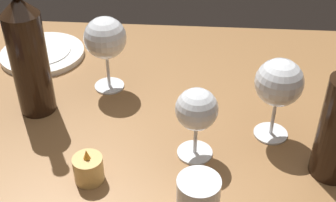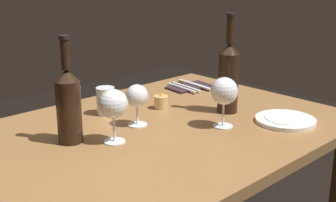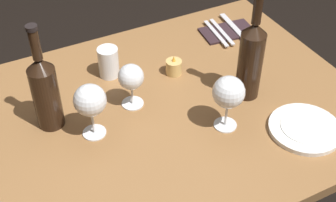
{
  "view_description": "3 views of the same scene",
  "coord_description": "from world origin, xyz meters",
  "px_view_note": "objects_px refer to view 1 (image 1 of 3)",
  "views": [
    {
      "loc": [
        -0.01,
        0.7,
        1.32
      ],
      "look_at": [
        0.03,
        0.05,
        0.84
      ],
      "focal_mm": 49.46,
      "sensor_mm": 36.0,
      "label": 1
    },
    {
      "loc": [
        -0.92,
        -1.03,
        1.26
      ],
      "look_at": [
        0.08,
        0.02,
        0.81
      ],
      "focal_mm": 48.15,
      "sensor_mm": 36.0,
      "label": 2
    },
    {
      "loc": [
        -0.41,
        -0.94,
        1.67
      ],
      "look_at": [
        0.05,
        -0.03,
        0.8
      ],
      "focal_mm": 50.77,
      "sensor_mm": 36.0,
      "label": 3
    }
  ],
  "objects_px": {
    "wine_glass_right": "(279,83)",
    "dinner_plate": "(42,54)",
    "votive_candle": "(89,169)",
    "wine_glass_left": "(197,111)",
    "wine_bottle_second": "(28,53)",
    "wine_glass_centre": "(105,39)"
  },
  "relations": [
    {
      "from": "wine_glass_right",
      "to": "dinner_plate",
      "type": "xyz_separation_m",
      "value": [
        0.53,
        -0.26,
        -0.11
      ]
    },
    {
      "from": "wine_glass_right",
      "to": "votive_candle",
      "type": "relative_size",
      "value": 2.48
    },
    {
      "from": "wine_glass_left",
      "to": "votive_candle",
      "type": "xyz_separation_m",
      "value": [
        0.18,
        0.08,
        -0.08
      ]
    },
    {
      "from": "wine_bottle_second",
      "to": "votive_candle",
      "type": "xyz_separation_m",
      "value": [
        -0.15,
        0.19,
        -0.11
      ]
    },
    {
      "from": "votive_candle",
      "to": "dinner_plate",
      "type": "distance_m",
      "value": 0.45
    },
    {
      "from": "wine_glass_left",
      "to": "wine_glass_centre",
      "type": "xyz_separation_m",
      "value": [
        0.2,
        -0.21,
        0.02
      ]
    },
    {
      "from": "wine_glass_left",
      "to": "wine_glass_centre",
      "type": "bearing_deg",
      "value": -46.36
    },
    {
      "from": "wine_glass_left",
      "to": "wine_glass_centre",
      "type": "height_order",
      "value": "wine_glass_centre"
    },
    {
      "from": "wine_glass_right",
      "to": "wine_glass_centre",
      "type": "bearing_deg",
      "value": -21.86
    },
    {
      "from": "wine_glass_centre",
      "to": "wine_glass_right",
      "type": "bearing_deg",
      "value": 158.14
    },
    {
      "from": "wine_glass_right",
      "to": "wine_bottle_second",
      "type": "height_order",
      "value": "wine_bottle_second"
    },
    {
      "from": "wine_glass_centre",
      "to": "dinner_plate",
      "type": "bearing_deg",
      "value": -32.51
    },
    {
      "from": "votive_candle",
      "to": "dinner_plate",
      "type": "relative_size",
      "value": 0.33
    },
    {
      "from": "wine_bottle_second",
      "to": "dinner_plate",
      "type": "bearing_deg",
      "value": -75.5
    },
    {
      "from": "wine_glass_left",
      "to": "wine_glass_right",
      "type": "height_order",
      "value": "wine_glass_right"
    },
    {
      "from": "wine_glass_left",
      "to": "votive_candle",
      "type": "height_order",
      "value": "wine_glass_left"
    },
    {
      "from": "wine_glass_centre",
      "to": "wine_bottle_second",
      "type": "bearing_deg",
      "value": 34.31
    },
    {
      "from": "wine_bottle_second",
      "to": "dinner_plate",
      "type": "distance_m",
      "value": 0.25
    },
    {
      "from": "wine_glass_centre",
      "to": "votive_candle",
      "type": "bearing_deg",
      "value": 93.19
    },
    {
      "from": "wine_bottle_second",
      "to": "votive_candle",
      "type": "bearing_deg",
      "value": 127.58
    },
    {
      "from": "wine_glass_right",
      "to": "votive_candle",
      "type": "height_order",
      "value": "wine_glass_right"
    },
    {
      "from": "votive_candle",
      "to": "wine_bottle_second",
      "type": "bearing_deg",
      "value": -52.42
    }
  ]
}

